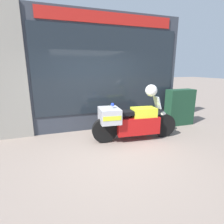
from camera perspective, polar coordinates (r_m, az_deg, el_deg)
The scene contains 6 objects.
ground_plane at distance 4.20m, azimuth 0.47°, elevation -13.43°, with size 60.00×60.00×0.00m, color gray.
shop_building at distance 5.58m, azimuth -10.68°, elevation 12.39°, with size 5.77×0.55×3.58m.
window_display at distance 5.98m, azimuth -1.82°, elevation -0.47°, with size 4.30×0.30×1.79m.
paramedic_motorcycle at distance 4.79m, azimuth 6.11°, elevation -2.96°, with size 2.42×0.69×1.20m.
utility_cabinet at distance 6.54m, azimuth 21.18°, elevation 1.47°, with size 0.97×0.40×1.24m, color #193D28.
white_helmet at distance 4.85m, azimuth 12.70°, elevation 6.87°, with size 0.32×0.32×0.32m, color white.
Camera 1 is at (-1.20, -3.52, 1.94)m, focal length 28.00 mm.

